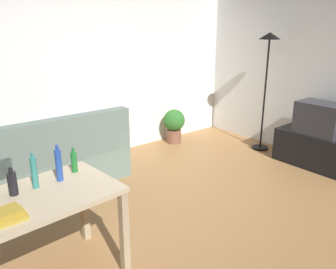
{
  "coord_description": "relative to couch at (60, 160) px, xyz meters",
  "views": [
    {
      "loc": [
        -2.17,
        -2.32,
        1.93
      ],
      "look_at": [
        0.1,
        0.5,
        0.75
      ],
      "focal_mm": 36.53,
      "sensor_mm": 36.0,
      "label": 1
    }
  ],
  "objects": [
    {
      "name": "bottle_green",
      "position": [
        -0.4,
        -1.4,
        0.54
      ],
      "size": [
        0.05,
        0.05,
        0.21
      ],
      "color": "#1E722D",
      "rests_on": "desk"
    },
    {
      "name": "wall_right",
      "position": [
        3.34,
        -1.59,
        1.04
      ],
      "size": [
        0.1,
        4.4,
        2.7
      ],
      "primitive_type": "cube",
      "color": "silver",
      "rests_on": "ground_plane"
    },
    {
      "name": "torchiere_lamp",
      "position": [
        2.99,
        -0.8,
        1.1
      ],
      "size": [
        0.32,
        0.32,
        1.81
      ],
      "color": "black",
      "rests_on": "ground_plane"
    },
    {
      "name": "couch",
      "position": [
        0.0,
        0.0,
        0.0
      ],
      "size": [
        1.6,
        0.84,
        0.92
      ],
      "rotation": [
        0.0,
        0.0,
        3.14
      ],
      "color": "slate",
      "rests_on": "ground_plane"
    },
    {
      "name": "desk",
      "position": [
        -0.82,
        -1.62,
        0.34
      ],
      "size": [
        1.25,
        0.79,
        0.76
      ],
      "rotation": [
        0.0,
        0.0,
        0.08
      ],
      "color": "#C6B28E",
      "rests_on": "ground_plane"
    },
    {
      "name": "tv_stand",
      "position": [
        2.99,
        -1.72,
        -0.07
      ],
      "size": [
        0.44,
        1.1,
        0.48
      ],
      "rotation": [
        0.0,
        0.0,
        1.57
      ],
      "color": "black",
      "rests_on": "ground_plane"
    },
    {
      "name": "bottle_blue",
      "position": [
        -0.56,
        -1.49,
        0.58
      ],
      "size": [
        0.05,
        0.05,
        0.3
      ],
      "color": "#2347A3",
      "rests_on": "desk"
    },
    {
      "name": "wall_rear",
      "position": [
        0.74,
        0.61,
        1.04
      ],
      "size": [
        5.2,
        0.1,
        2.7
      ],
      "primitive_type": "cube",
      "color": "white",
      "rests_on": "ground_plane"
    },
    {
      "name": "book_stack",
      "position": [
        -1.05,
        -1.82,
        0.48
      ],
      "size": [
        0.24,
        0.18,
        0.06
      ],
      "color": "#B7932D",
      "rests_on": "desk"
    },
    {
      "name": "bottle_tall",
      "position": [
        -0.75,
        -1.5,
        0.58
      ],
      "size": [
        0.05,
        0.05,
        0.29
      ],
      "color": "teal",
      "rests_on": "desk"
    },
    {
      "name": "bottle_dark",
      "position": [
        -0.91,
        -1.51,
        0.54
      ],
      "size": [
        0.07,
        0.07,
        0.21
      ],
      "color": "black",
      "rests_on": "desk"
    },
    {
      "name": "tv",
      "position": [
        3.0,
        -1.72,
        0.39
      ],
      "size": [
        0.41,
        0.6,
        0.44
      ],
      "rotation": [
        0.0,
        0.0,
        1.57
      ],
      "color": "#2D2D33",
      "rests_on": "tv_stand"
    },
    {
      "name": "potted_plant",
      "position": [
        2.1,
        0.31,
        0.02
      ],
      "size": [
        0.36,
        0.36,
        0.57
      ],
      "color": "brown",
      "rests_on": "ground_plane"
    },
    {
      "name": "ground_plane",
      "position": [
        0.74,
        -1.59,
        -0.32
      ],
      "size": [
        5.2,
        4.4,
        0.02
      ],
      "primitive_type": "cube",
      "color": "#9E7042"
    }
  ]
}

